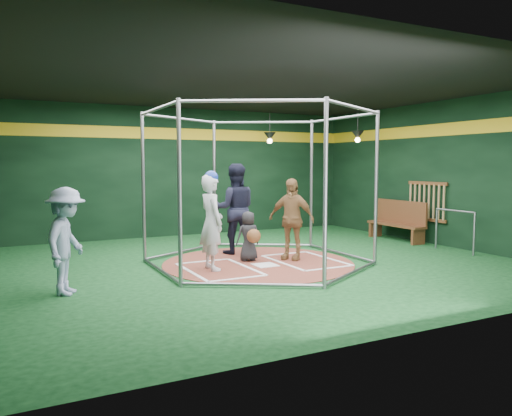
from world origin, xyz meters
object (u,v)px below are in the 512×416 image
visitor_leopard (291,219)px  dugout_bench (398,220)px  umpire (235,209)px  batter_figure (211,221)px

visitor_leopard → dugout_bench: size_ratio=0.94×
umpire → dugout_bench: umpire is taller
batter_figure → umpire: bearing=51.4°
visitor_leopard → batter_figure: bearing=-120.1°
batter_figure → visitor_leopard: batter_figure is taller
batter_figure → dugout_bench: 5.85m
umpire → dugout_bench: (4.61, -0.11, -0.47)m
batter_figure → visitor_leopard: (1.84, 0.21, -0.08)m
batter_figure → umpire: (1.09, 1.37, 0.07)m
batter_figure → umpire: umpire is taller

